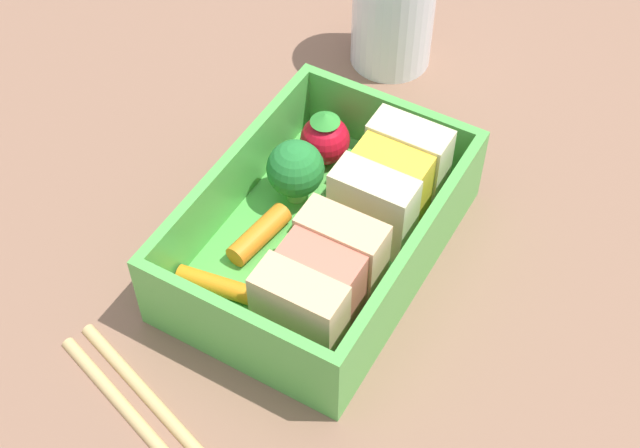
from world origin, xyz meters
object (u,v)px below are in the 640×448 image
object	(u,v)px
sandwich_center_left	(321,281)
broccoli_floret	(295,170)
carrot_stick_left	(259,234)
carrot_stick_far_left	(219,286)
drinking_glass	(394,7)
strawberry_far_left	(325,138)
sandwich_left	(391,183)

from	to	relation	value
sandwich_center_left	broccoli_floret	bearing A→B (deg)	-139.90
carrot_stick_left	carrot_stick_far_left	distance (cm)	4.04
carrot_stick_left	drinking_glass	bearing A→B (deg)	-175.61
broccoli_floret	carrot_stick_far_left	distance (cm)	8.20
carrot_stick_left	strawberry_far_left	bearing A→B (deg)	-179.42
sandwich_center_left	carrot_stick_far_left	distance (cm)	5.90
sandwich_left	carrot_stick_left	world-z (taller)	sandwich_left
sandwich_center_left	drinking_glass	xyz separation A→B (cm)	(-21.64, -6.76, 0.73)
sandwich_center_left	carrot_stick_left	world-z (taller)	sandwich_center_left
sandwich_left	sandwich_center_left	xyz separation A→B (cm)	(7.94, 0.00, 0.00)
drinking_glass	broccoli_floret	bearing A→B (deg)	5.69
broccoli_floret	carrot_stick_far_left	xyz separation A→B (cm)	(8.01, -0.07, -1.79)
sandwich_left	sandwich_center_left	world-z (taller)	same
sandwich_center_left	strawberry_far_left	bearing A→B (deg)	-151.53
carrot_stick_left	sandwich_center_left	bearing A→B (deg)	67.04
carrot_stick_far_left	drinking_glass	distance (cm)	23.63
strawberry_far_left	drinking_glass	xyz separation A→B (cm)	(-11.77, -1.41, 1.49)
strawberry_far_left	broccoli_floret	bearing A→B (deg)	1.95
sandwich_center_left	carrot_stick_left	size ratio (longest dim) A/B	1.55
strawberry_far_left	carrot_stick_far_left	world-z (taller)	strawberry_far_left
broccoli_floret	carrot_stick_left	world-z (taller)	broccoli_floret
sandwich_center_left	carrot_stick_far_left	xyz separation A→B (cm)	(1.80, -5.30, -1.86)
drinking_glass	carrot_stick_left	bearing A→B (deg)	4.39
strawberry_far_left	broccoli_floret	size ratio (longest dim) A/B	0.89
drinking_glass	sandwich_left	bearing A→B (deg)	26.27
carrot_stick_far_left	sandwich_center_left	bearing A→B (deg)	108.80
strawberry_far_left	sandwich_center_left	bearing A→B (deg)	28.47
strawberry_far_left	carrot_stick_far_left	distance (cm)	11.72
sandwich_left	carrot_stick_far_left	bearing A→B (deg)	-28.54
sandwich_left	sandwich_center_left	size ratio (longest dim) A/B	1.00
sandwich_center_left	carrot_stick_far_left	size ratio (longest dim) A/B	1.38
sandwich_left	strawberry_far_left	distance (cm)	5.74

